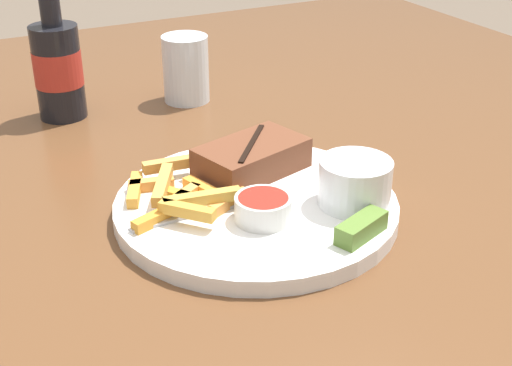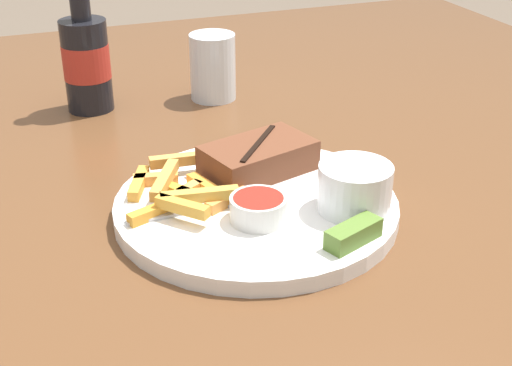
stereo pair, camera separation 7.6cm
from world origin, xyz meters
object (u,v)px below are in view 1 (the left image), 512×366
Objects in this scene: dipping_sauce_cup at (263,207)px; fork_utensil at (188,217)px; coleslaw_cup at (355,180)px; pickle_spear at (361,228)px; drinking_glass at (186,69)px; beer_bottle at (58,66)px; steak_portion at (252,158)px; knife_utensil at (232,184)px; dinner_plate at (256,207)px.

dipping_sauce_cup reaches higher than fork_utensil.
coleslaw_cup is 0.10m from dipping_sauce_cup.
pickle_spear is 0.49× the size of fork_utensil.
beer_bottle is at bearing 173.57° from drinking_glass.
pickle_spear is at bearing -90.91° from drinking_glass.
steak_portion is 0.04m from knife_utensil.
coleslaw_cup is 0.18m from fork_utensil.
pickle_spear is (0.06, -0.11, 0.02)m from dinner_plate.
drinking_glass reaches higher than pickle_spear.
dinner_plate is at bearing 0.00° from fork_utensil.
dinner_plate is 2.19× the size of steak_portion.
pickle_spear is (0.07, -0.07, -0.00)m from dipping_sauce_cup.
beer_bottle is at bearing 114.54° from steak_portion.
steak_portion reaches higher than dinner_plate.
steak_portion reaches higher than fork_utensil.
coleslaw_cup is 0.41m from drinking_glass.
dipping_sauce_cup is at bearing -110.76° from steak_portion.
knife_utensil is at bearing 103.45° from dinner_plate.
pickle_spear is at bearing -45.90° from dipping_sauce_cup.
pickle_spear is 0.66× the size of drinking_glass.
beer_bottle is (-0.12, 0.38, 0.07)m from dinner_plate.
fork_utensil is 0.39m from drinking_glass.
fork_utensil is 0.08m from knife_utensil.
pickle_spear is at bearing -149.88° from knife_utensil.
fork_utensil is 0.81× the size of knife_utensil.
knife_utensil is at bearing 113.44° from pickle_spear.
steak_portion is at bearing 67.12° from dinner_plate.
fork_utensil is at bearing -177.10° from dinner_plate.
fork_utensil is (-0.17, 0.05, -0.03)m from coleslaw_cup.
dipping_sauce_cup reaches higher than pickle_spear.
coleslaw_cup is 1.32× the size of dipping_sauce_cup.
steak_portion is at bearing 117.96° from coleslaw_cup.
coleslaw_cup is 0.48m from beer_bottle.
dipping_sauce_cup is at bearing -101.04° from drinking_glass.
beer_bottle is at bearing 92.65° from fork_utensil.
beer_bottle is 0.19m from drinking_glass.
knife_utensil is 0.36m from beer_bottle.
drinking_glass is at bearing 65.18° from fork_utensil.
dinner_plate is at bearing 72.52° from dipping_sauce_cup.
knife_utensil is (-0.01, 0.04, 0.01)m from dinner_plate.
dinner_plate is 0.04m from knife_utensil.
coleslaw_cup is at bearing -19.67° from fork_utensil.
knife_utensil is at bearing 136.01° from coleslaw_cup.
beer_bottle is (-0.04, 0.38, 0.06)m from fork_utensil.
drinking_glass is (0.04, 0.29, 0.01)m from steak_portion.
drinking_glass is at bearing 79.73° from dinner_plate.
dinner_plate is at bearing -159.87° from knife_utensil.
dinner_plate is 0.37m from drinking_glass.
knife_utensil is (0.00, 0.08, -0.01)m from dipping_sauce_cup.
steak_portion is 0.13m from coleslaw_cup.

